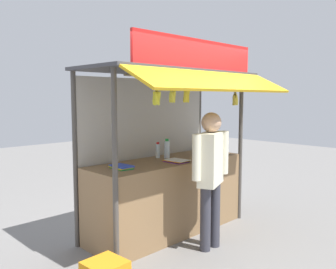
% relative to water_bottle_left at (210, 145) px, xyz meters
% --- Properties ---
extents(ground_plane, '(20.00, 20.00, 0.00)m').
position_rel_water_bottle_left_xyz_m(ground_plane, '(-1.00, -0.08, -1.10)').
color(ground_plane, slate).
extents(stall_counter, '(2.30, 0.76, 0.99)m').
position_rel_water_bottle_left_xyz_m(stall_counter, '(-1.00, -0.08, -0.61)').
color(stall_counter, olive).
rests_on(stall_counter, ground).
extents(stall_structure, '(2.50, 1.54, 2.54)m').
position_rel_water_bottle_left_xyz_m(stall_structure, '(-1.00, -0.02, 0.44)').
color(stall_structure, '#4C4742').
rests_on(stall_structure, ground).
extents(water_bottle_left, '(0.07, 0.07, 0.24)m').
position_rel_water_bottle_left_xyz_m(water_bottle_left, '(0.00, 0.00, 0.00)').
color(water_bottle_left, silver).
rests_on(water_bottle_left, stall_counter).
extents(water_bottle_front_left, '(0.08, 0.08, 0.27)m').
position_rel_water_bottle_left_xyz_m(water_bottle_front_left, '(-0.90, 0.05, 0.02)').
color(water_bottle_front_left, silver).
rests_on(water_bottle_front_left, stall_counter).
extents(water_bottle_back_right, '(0.06, 0.06, 0.22)m').
position_rel_water_bottle_left_xyz_m(water_bottle_back_right, '(-0.97, 0.15, -0.01)').
color(water_bottle_back_right, silver).
rests_on(water_bottle_back_right, stall_counter).
extents(water_bottle_far_right, '(0.06, 0.06, 0.23)m').
position_rel_water_bottle_left_xyz_m(water_bottle_far_right, '(0.02, 0.22, -0.01)').
color(water_bottle_far_right, silver).
rests_on(water_bottle_far_right, stall_counter).
extents(water_bottle_right, '(0.07, 0.07, 0.27)m').
position_rel_water_bottle_left_xyz_m(water_bottle_right, '(-0.45, -0.08, 0.01)').
color(water_bottle_right, silver).
rests_on(water_bottle_right, stall_counter).
extents(magazine_stack_far_left, '(0.24, 0.32, 0.03)m').
position_rel_water_bottle_left_xyz_m(magazine_stack_far_left, '(-1.02, -0.26, -0.10)').
color(magazine_stack_far_left, purple).
rests_on(magazine_stack_far_left, stall_counter).
extents(magazine_stack_mid_left, '(0.21, 0.29, 0.04)m').
position_rel_water_bottle_left_xyz_m(magazine_stack_mid_left, '(-1.80, -0.10, -0.09)').
color(magazine_stack_mid_left, green).
rests_on(magazine_stack_mid_left, stall_counter).
extents(banana_bunch_rightmost, '(0.10, 0.09, 0.33)m').
position_rel_water_bottle_left_xyz_m(banana_bunch_rightmost, '(-0.15, -0.56, 0.70)').
color(banana_bunch_rightmost, '#332D23').
extents(banana_bunch_inner_right, '(0.11, 0.11, 0.31)m').
position_rel_water_bottle_left_xyz_m(banana_bunch_inner_right, '(-1.65, -0.56, 0.73)').
color(banana_bunch_inner_right, '#332D23').
extents(banana_bunch_leftmost, '(0.10, 0.10, 0.28)m').
position_rel_water_bottle_left_xyz_m(banana_bunch_leftmost, '(-1.40, -0.56, 0.75)').
color(banana_bunch_leftmost, '#332D23').
extents(banana_bunch_inner_left, '(0.10, 0.10, 0.28)m').
position_rel_water_bottle_left_xyz_m(banana_bunch_inner_left, '(-1.16, -0.56, 0.75)').
color(banana_bunch_inner_left, '#332D23').
extents(vendor_person, '(0.63, 0.37, 1.66)m').
position_rel_water_bottle_left_xyz_m(vendor_person, '(-1.03, -0.84, -0.10)').
color(vendor_person, '#383842').
rests_on(vendor_person, ground).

